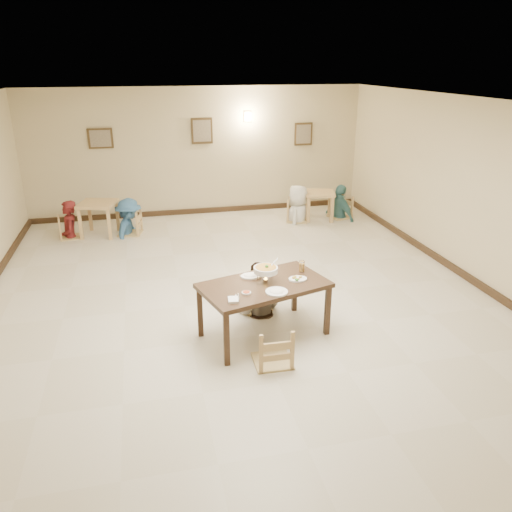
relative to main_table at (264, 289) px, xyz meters
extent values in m
plane|color=beige|center=(-0.10, 1.11, -0.70)|extent=(10.00, 10.00, 0.00)
plane|color=white|center=(-0.10, 1.11, 2.30)|extent=(10.00, 10.00, 0.00)
plane|color=beige|center=(-0.10, 6.11, 0.80)|extent=(10.00, 0.00, 10.00)
plane|color=beige|center=(-0.10, -3.89, 0.80)|extent=(10.00, 0.00, 10.00)
plane|color=beige|center=(3.90, 1.11, 0.80)|extent=(0.00, 10.00, 10.00)
cube|color=#332214|center=(-0.10, 6.08, -0.64)|extent=(8.00, 0.06, 0.12)
cube|color=#332214|center=(3.87, 1.11, -0.64)|extent=(0.06, 10.00, 0.12)
cube|color=#3E2D17|center=(-2.30, 6.07, 1.20)|extent=(0.55, 0.03, 0.45)
cube|color=gray|center=(-2.30, 6.05, 1.20)|extent=(0.45, 0.01, 0.37)
cube|color=#3E2D17|center=(0.00, 6.07, 1.30)|extent=(0.50, 0.03, 0.60)
cube|color=gray|center=(0.00, 6.05, 1.30)|extent=(0.41, 0.01, 0.49)
cube|color=#3E2D17|center=(2.50, 6.07, 1.15)|extent=(0.45, 0.03, 0.55)
cube|color=gray|center=(2.50, 6.05, 1.15)|extent=(0.37, 0.01, 0.45)
cube|color=#FFD88C|center=(1.10, 6.07, 1.60)|extent=(0.16, 0.05, 0.22)
cube|color=#3E2919|center=(0.00, 0.00, 0.05)|extent=(1.85, 1.36, 0.06)
cube|color=#3E2919|center=(-0.62, -0.61, -0.34)|extent=(0.07, 0.07, 0.72)
cube|color=#3E2919|center=(0.85, -0.17, -0.34)|extent=(0.07, 0.07, 0.72)
cube|color=#3E2919|center=(-0.85, 0.17, -0.34)|extent=(0.07, 0.07, 0.72)
cube|color=#3E2919|center=(0.62, 0.61, -0.34)|extent=(0.07, 0.07, 0.72)
cube|color=tan|center=(0.06, 0.80, -0.30)|extent=(0.41, 0.41, 0.04)
cube|color=tan|center=(-0.06, -0.68, -0.24)|extent=(0.47, 0.47, 0.05)
imported|color=gray|center=(0.08, 0.70, 0.10)|extent=(0.91, 0.79, 1.59)
torus|color=silver|center=(0.03, 0.06, 0.22)|extent=(0.25, 0.25, 0.01)
cylinder|color=silver|center=(0.03, 0.06, 0.10)|extent=(0.07, 0.07, 0.04)
cone|color=#FFA526|center=(0.03, 0.06, 0.15)|extent=(0.04, 0.04, 0.06)
cylinder|color=white|center=(0.03, 0.06, 0.25)|extent=(0.32, 0.32, 0.07)
cylinder|color=#C48326|center=(0.03, 0.06, 0.29)|extent=(0.28, 0.28, 0.02)
sphere|color=#2D7223|center=(0.05, 0.04, 0.31)|extent=(0.05, 0.05, 0.05)
cylinder|color=silver|center=(0.16, 0.12, 0.32)|extent=(0.15, 0.09, 0.10)
cylinder|color=silver|center=(0.13, 0.11, 0.15)|extent=(0.01, 0.01, 0.15)
cylinder|color=silver|center=(-0.06, 0.11, 0.15)|extent=(0.01, 0.01, 0.15)
cylinder|color=silver|center=(0.03, -0.06, 0.15)|extent=(0.01, 0.01, 0.15)
cylinder|color=white|center=(-0.12, 0.25, 0.09)|extent=(0.29, 0.29, 0.02)
ellipsoid|color=white|center=(-0.12, 0.25, 0.10)|extent=(0.19, 0.16, 0.07)
cylinder|color=white|center=(0.09, -0.31, 0.09)|extent=(0.29, 0.29, 0.02)
ellipsoid|color=white|center=(0.09, -0.31, 0.10)|extent=(0.19, 0.16, 0.07)
cylinder|color=white|center=(0.47, 0.02, 0.09)|extent=(0.25, 0.25, 0.02)
sphere|color=#2D7223|center=(0.43, -0.05, 0.12)|extent=(0.04, 0.04, 0.04)
cylinder|color=white|center=(-0.29, -0.25, 0.09)|extent=(0.12, 0.12, 0.02)
cylinder|color=#9B2C10|center=(-0.29, -0.25, 0.10)|extent=(0.09, 0.09, 0.01)
cube|color=white|center=(-0.50, -0.41, 0.10)|extent=(0.14, 0.18, 0.03)
cube|color=silver|center=(-0.44, -0.33, 0.09)|extent=(0.05, 0.17, 0.01)
cube|color=silver|center=(-0.41, -0.33, 0.09)|extent=(0.05, 0.17, 0.01)
cylinder|color=white|center=(0.61, 0.28, 0.16)|extent=(0.08, 0.08, 0.16)
cylinder|color=gold|center=(0.61, 0.28, 0.14)|extent=(0.07, 0.07, 0.12)
cube|color=tan|center=(-2.43, 4.91, 0.00)|extent=(0.89, 0.89, 0.06)
cube|color=tan|center=(-2.81, 4.69, -0.36)|extent=(0.07, 0.07, 0.67)
cube|color=tan|center=(-2.22, 4.54, -0.36)|extent=(0.07, 0.07, 0.67)
cube|color=tan|center=(-2.65, 5.28, -0.36)|extent=(0.07, 0.07, 0.67)
cube|color=tan|center=(-2.06, 5.13, -0.36)|extent=(0.07, 0.07, 0.67)
cube|color=tan|center=(2.57, 4.94, -0.06)|extent=(0.82, 0.82, 0.06)
cube|color=tan|center=(2.24, 4.75, -0.39)|extent=(0.07, 0.07, 0.61)
cube|color=tan|center=(2.76, 4.60, -0.39)|extent=(0.07, 0.07, 0.61)
cube|color=tan|center=(2.39, 5.28, -0.39)|extent=(0.07, 0.07, 0.61)
cube|color=tan|center=(2.91, 5.13, -0.39)|extent=(0.07, 0.07, 0.61)
cube|color=tan|center=(-3.05, 4.88, -0.28)|extent=(0.42, 0.42, 0.05)
cube|color=tan|center=(-1.81, 4.84, -0.23)|extent=(0.47, 0.47, 0.05)
cube|color=tan|center=(2.04, 4.91, -0.23)|extent=(0.48, 0.48, 0.05)
cube|color=tan|center=(3.11, 4.96, -0.24)|extent=(0.46, 0.46, 0.05)
imported|color=#5D1718|center=(-3.05, 4.88, 0.11)|extent=(0.47, 0.64, 1.61)
imported|color=teal|center=(-1.81, 4.84, 0.09)|extent=(0.88, 1.15, 1.58)
imported|color=silver|center=(2.04, 4.91, 0.16)|extent=(0.89, 1.00, 1.71)
imported|color=teal|center=(3.11, 4.96, 0.11)|extent=(0.69, 1.02, 1.61)
camera|label=1|loc=(-1.47, -5.85, 2.84)|focal=35.00mm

